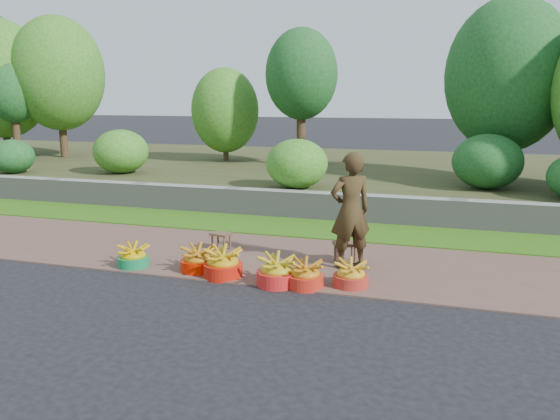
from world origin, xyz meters
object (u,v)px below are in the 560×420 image
(stool_right, at_px, (345,247))
(vendor_woman, at_px, (350,211))
(basin_d, at_px, (277,272))
(stool_left, at_px, (221,236))
(basin_f, at_px, (351,276))
(basin_b, at_px, (198,260))
(basin_a, at_px, (133,257))
(basin_e, at_px, (305,276))
(basin_c, at_px, (223,264))

(stool_right, relative_size, vendor_woman, 0.25)
(basin_d, distance_m, stool_left, 1.87)
(basin_f, height_order, stool_right, basin_f)
(vendor_woman, bearing_deg, basin_b, -11.93)
(stool_right, bearing_deg, basin_d, -119.77)
(basin_a, bearing_deg, basin_d, -2.88)
(basin_d, xyz_separation_m, stool_right, (0.68, 1.18, 0.08))
(basin_d, bearing_deg, basin_b, 170.55)
(stool_left, height_order, vendor_woman, vendor_woman)
(basin_b, relative_size, basin_d, 0.95)
(basin_a, relative_size, stool_right, 1.09)
(vendor_woman, bearing_deg, basin_e, 34.17)
(basin_a, bearing_deg, basin_e, -1.98)
(basin_a, height_order, basin_e, basin_e)
(basin_b, relative_size, stool_left, 1.44)
(stool_left, bearing_deg, basin_e, -36.81)
(basin_a, bearing_deg, stool_right, 20.56)
(basin_e, distance_m, basin_f, 0.58)
(stool_left, relative_size, stool_right, 0.83)
(stool_left, bearing_deg, basin_a, -125.59)
(basin_b, xyz_separation_m, basin_f, (2.15, -0.00, -0.01))
(basin_c, bearing_deg, basin_b, 165.40)
(basin_d, height_order, vendor_woman, vendor_woman)
(basin_c, distance_m, stool_left, 1.33)
(basin_c, xyz_separation_m, basin_f, (1.73, 0.10, -0.03))
(basin_b, bearing_deg, basin_a, -174.62)
(stool_left, bearing_deg, basin_f, -26.00)
(basin_a, xyz_separation_m, basin_f, (3.12, 0.09, 0.00))
(basin_e, height_order, stool_right, basin_e)
(basin_d, distance_m, vendor_woman, 1.41)
(stool_right, bearing_deg, stool_left, 176.62)
(basin_a, height_order, basin_c, basin_c)
(basin_a, xyz_separation_m, stool_right, (2.86, 1.07, 0.11))
(stool_left, xyz_separation_m, vendor_woman, (2.11, -0.34, 0.61))
(basin_e, bearing_deg, basin_d, -176.78)
(basin_d, bearing_deg, stool_right, 60.23)
(basin_c, height_order, stool_right, basin_c)
(basin_d, xyz_separation_m, basin_f, (0.93, 0.20, -0.02))
(basin_a, distance_m, basin_e, 2.57)
(basin_c, bearing_deg, basin_d, -6.64)
(basin_b, relative_size, stool_right, 1.20)
(basin_d, height_order, basin_e, basin_d)
(basin_e, bearing_deg, basin_f, 17.56)
(basin_e, xyz_separation_m, vendor_woman, (0.40, 0.94, 0.69))
(vendor_woman, bearing_deg, stool_right, -98.20)
(vendor_woman, bearing_deg, basin_d, 18.18)
(stool_right, bearing_deg, basin_a, -159.44)
(basin_e, bearing_deg, basin_c, 176.54)
(basin_c, bearing_deg, stool_left, 114.12)
(basin_b, bearing_deg, basin_c, -14.60)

